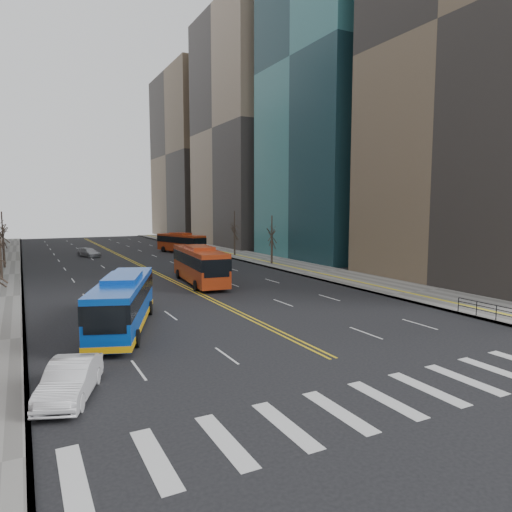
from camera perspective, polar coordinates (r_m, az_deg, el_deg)
ground at (r=20.85m, az=18.33°, el=-16.08°), size 220.00×220.00×0.00m
sidewalk_right at (r=66.75m, az=1.00°, el=-0.44°), size 7.00×130.00×0.15m
crosswalk at (r=20.85m, az=18.33°, el=-16.06°), size 26.70×4.00×0.01m
centerline at (r=70.19m, az=-15.68°, el=-0.40°), size 0.55×100.00×0.01m
office_towers at (r=84.61m, az=-18.04°, el=16.89°), size 83.00×134.00×58.00m
pedestrian_railing at (r=34.98m, az=27.84°, el=-6.02°), size 0.06×6.06×1.02m
street_trees at (r=48.46m, az=-19.24°, el=2.40°), size 35.20×47.20×7.60m
blue_bus at (r=30.15m, az=-16.26°, el=-5.45°), size 6.47×12.18×3.50m
red_bus_near at (r=46.55m, az=-7.08°, el=-0.84°), size 4.03×12.40×3.84m
red_bus_far at (r=77.67m, az=-9.38°, el=1.77°), size 5.49×11.07×3.44m
car_white at (r=20.63m, az=-22.21°, el=-14.14°), size 3.21×5.04×1.57m
car_dark_mid at (r=64.23m, az=-7.20°, el=-0.23°), size 2.03×4.01×1.31m
car_silver at (r=75.44m, az=-20.15°, el=0.41°), size 3.55×5.10×1.37m
car_dark_far at (r=95.60m, az=-11.19°, el=1.72°), size 2.99×4.18×1.06m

